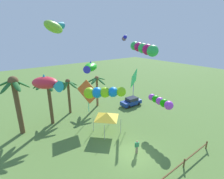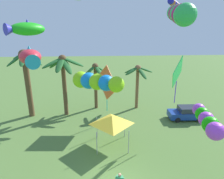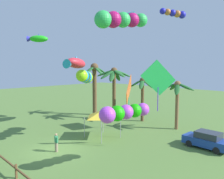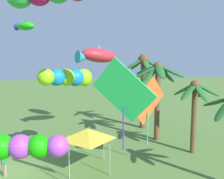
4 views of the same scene
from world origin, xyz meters
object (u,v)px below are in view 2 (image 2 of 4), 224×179
palm_tree_2 (138,76)px  kite_diamond_4 (177,73)px  parked_car_0 (187,113)px  festival_tent (112,120)px  kite_fish_0 (30,57)px  kite_diamond_3 (107,83)px  kite_tube_8 (207,121)px  kite_tube_6 (180,14)px  palm_tree_3 (96,75)px  palm_tree_1 (63,69)px  kite_tube_1 (95,82)px  kite_fish_5 (26,29)px  palm_tree_0 (26,70)px  kite_tube_2 (174,4)px

palm_tree_2 → kite_diamond_4: bearing=-73.6°
parked_car_0 → festival_tent: festival_tent is taller
kite_fish_0 → kite_diamond_3: kite_fish_0 is taller
kite_diamond_3 → kite_tube_8: kite_diamond_3 is taller
kite_tube_6 → festival_tent: bearing=155.8°
palm_tree_3 → kite_tube_8: palm_tree_3 is taller
palm_tree_1 → palm_tree_3: 4.18m
festival_tent → kite_tube_8: bearing=-30.2°
palm_tree_1 → kite_tube_1: (3.69, -7.85, 0.68)m
kite_tube_6 → palm_tree_2: bearing=93.0°
kite_diamond_3 → kite_fish_5: bearing=-117.0°
palm_tree_0 → kite_diamond_3: 9.17m
parked_car_0 → palm_tree_1: bearing=171.1°
kite_tube_2 → kite_tube_8: kite_tube_2 is taller
kite_fish_0 → kite_diamond_4: 12.52m
parked_car_0 → kite_fish_0: (-15.40, -3.04, 6.89)m
kite_fish_5 → kite_tube_8: size_ratio=0.47×
palm_tree_3 → kite_tube_6: size_ratio=1.21×
palm_tree_1 → palm_tree_2: (8.74, 1.52, -1.28)m
palm_tree_0 → palm_tree_2: palm_tree_0 is taller
palm_tree_1 → kite_tube_2: 12.98m
kite_fish_0 → kite_tube_6: size_ratio=0.89×
palm_tree_1 → festival_tent: (5.01, -6.69, -3.07)m
kite_tube_2 → kite_diamond_3: 9.63m
palm_tree_2 → kite_diamond_3: size_ratio=1.14×
palm_tree_1 → kite_tube_6: 13.72m
kite_tube_6 → kite_tube_2: bearing=74.2°
kite_tube_1 → kite_diamond_3: kite_tube_1 is taller
kite_tube_1 → kite_tube_2: bearing=32.9°
kite_tube_6 → kite_tube_8: bearing=-41.1°
parked_car_0 → kite_tube_2: size_ratio=1.90×
kite_fish_0 → kite_diamond_3: (6.40, 2.82, -3.14)m
kite_tube_1 → kite_fish_5: 5.97m
palm_tree_0 → festival_tent: 11.62m
palm_tree_2 → kite_tube_6: kite_tube_6 is taller
palm_tree_1 → kite_diamond_4: size_ratio=1.62×
kite_tube_1 → kite_tube_6: 7.29m
palm_tree_0 → kite_fish_5: (4.39, -11.03, 4.51)m
parked_car_0 → kite_fish_0: kite_fish_0 is taller
kite_diamond_4 → palm_tree_0: bearing=159.8°
palm_tree_3 → kite_tube_1: 9.83m
palm_tree_2 → kite_fish_0: size_ratio=1.32×
palm_tree_1 → kite_fish_5: 11.93m
palm_tree_0 → palm_tree_2: 12.93m
kite_diamond_4 → kite_tube_1: bearing=-161.9°
kite_tube_6 → kite_tube_8: size_ratio=1.15×
kite_tube_8 → kite_tube_2: bearing=93.6°
parked_car_0 → kite_fish_0: bearing=-168.8°
festival_tent → kite_diamond_4: kite_diamond_4 is taller
palm_tree_3 → kite_tube_2: (7.21, -5.06, 7.64)m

